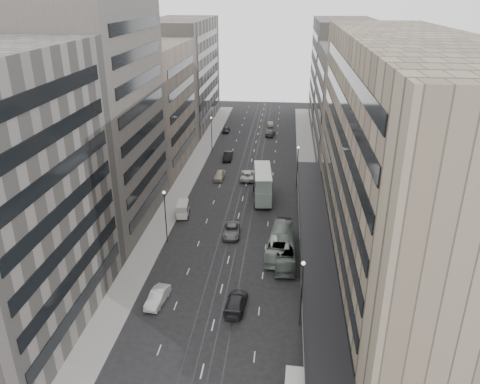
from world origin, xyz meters
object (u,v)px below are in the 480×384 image
at_px(bus_far, 279,242).
at_px(sedan_2, 232,230).
at_px(panel_van, 183,209).
at_px(sedan_1, 158,297).
at_px(pedestrian, 325,345).
at_px(double_decker, 263,184).
at_px(bus_near, 284,249).

height_order(bus_far, sedan_2, bus_far).
height_order(panel_van, sedan_1, panel_van).
relative_size(sedan_1, pedestrian, 2.82).
height_order(double_decker, panel_van, double_decker).
height_order(panel_van, sedan_2, panel_van).
bearing_deg(panel_van, sedan_1, -92.17).
bearing_deg(sedan_1, sedan_2, 76.31).
xyz_separation_m(bus_far, double_decker, (-3.45, 18.21, 1.45)).
distance_m(bus_near, panel_van, 20.65).
distance_m(bus_far, sedan_2, 8.59).
bearing_deg(panel_van, bus_far, -38.35).
bearing_deg(sedan_2, bus_far, -33.47).
relative_size(sedan_1, sedan_2, 0.89).
relative_size(panel_van, sedan_2, 0.75).
xyz_separation_m(panel_van, sedan_1, (1.97, -23.39, -0.56)).
bearing_deg(bus_far, bus_near, 117.28).
bearing_deg(bus_far, sedan_1, 49.25).
xyz_separation_m(sedan_1, pedestrian, (19.44, -6.52, 0.21)).
relative_size(panel_van, sedan_1, 0.85).
bearing_deg(pedestrian, sedan_2, -62.37).
relative_size(sedan_2, pedestrian, 3.16).
bearing_deg(sedan_1, bus_near, 45.05).
height_order(sedan_1, sedan_2, sedan_1).
bearing_deg(double_decker, bus_far, -84.29).
bearing_deg(bus_near, panel_van, -36.49).
relative_size(bus_near, bus_far, 0.99).
bearing_deg(bus_far, pedestrian, 110.29).
bearing_deg(panel_van, double_decker, 26.21).
distance_m(bus_far, panel_van, 18.97).
distance_m(bus_far, pedestrian, 20.71).
relative_size(bus_far, double_decker, 1.08).
distance_m(double_decker, sedan_1, 33.58).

